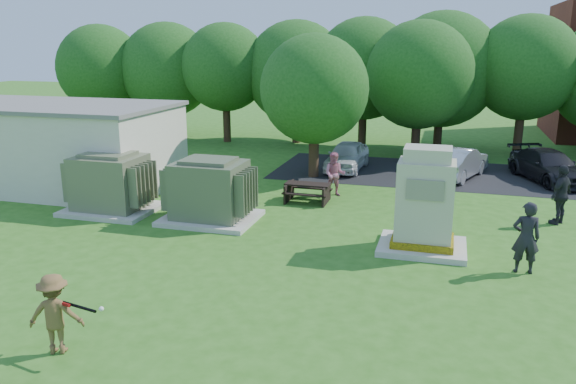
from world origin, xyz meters
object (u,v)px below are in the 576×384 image
(transformer_right, at_px, (210,192))
(generator_cabinet, at_px, (425,206))
(picnic_table, at_px, (308,190))
(person_at_picnic, at_px, (335,174))
(car_dark, at_px, (548,166))
(batter, at_px, (55,314))
(person_walking_right, at_px, (561,195))
(car_white, at_px, (347,156))
(transformer_left, at_px, (110,184))
(car_silver_a, at_px, (458,162))
(person_by_generator, at_px, (526,238))

(transformer_right, bearing_deg, generator_cabinet, -6.97)
(picnic_table, xyz_separation_m, person_at_picnic, (0.78, 1.12, 0.40))
(car_dark, bearing_deg, person_at_picnic, -172.08)
(picnic_table, height_order, person_at_picnic, person_at_picnic)
(generator_cabinet, xyz_separation_m, batter, (-6.33, -7.47, -0.50))
(person_walking_right, distance_m, car_white, 10.01)
(person_at_picnic, relative_size, car_white, 0.44)
(person_walking_right, bearing_deg, transformer_left, -44.54)
(generator_cabinet, relative_size, car_silver_a, 0.72)
(car_silver_a, relative_size, car_dark, 0.92)
(batter, xyz_separation_m, car_white, (2.43, 17.09, -0.14))
(person_by_generator, relative_size, car_white, 0.49)
(car_silver_a, bearing_deg, person_by_generator, 118.31)
(person_by_generator, distance_m, car_dark, 10.95)
(transformer_right, distance_m, generator_cabinet, 6.91)
(car_silver_a, bearing_deg, batter, 86.20)
(transformer_right, xyz_separation_m, person_at_picnic, (3.31, 4.14, -0.13))
(transformer_right, bearing_deg, car_silver_a, 47.44)
(batter, distance_m, car_dark, 20.45)
(car_silver_a, bearing_deg, generator_cabinet, 103.68)
(person_by_generator, height_order, car_dark, person_by_generator)
(generator_cabinet, xyz_separation_m, car_dark, (4.64, 9.78, -0.64))
(person_by_generator, bearing_deg, batter, 31.86)
(transformer_right, distance_m, person_by_generator, 9.58)
(person_walking_right, relative_size, car_white, 0.51)
(generator_cabinet, relative_size, car_dark, 0.66)
(picnic_table, distance_m, car_white, 5.78)
(person_by_generator, height_order, car_white, person_by_generator)
(person_at_picnic, distance_m, car_silver_a, 6.31)
(transformer_left, height_order, batter, transformer_left)
(generator_cabinet, height_order, car_silver_a, generator_cabinet)
(transformer_left, xyz_separation_m, generator_cabinet, (10.55, -0.84, 0.32))
(transformer_right, xyz_separation_m, person_walking_right, (10.95, 2.78, 0.00))
(transformer_left, bearing_deg, batter, -63.09)
(transformer_right, relative_size, car_white, 0.79)
(generator_cabinet, bearing_deg, transformer_right, 173.03)
(generator_cabinet, height_order, picnic_table, generator_cabinet)
(picnic_table, distance_m, person_walking_right, 8.44)
(person_at_picnic, relative_size, person_walking_right, 0.86)
(car_white, height_order, car_silver_a, car_silver_a)
(transformer_left, relative_size, car_dark, 0.68)
(transformer_right, relative_size, person_at_picnic, 1.79)
(person_at_picnic, xyz_separation_m, car_white, (-0.36, 4.64, -0.19))
(batter, distance_m, person_walking_right, 15.23)
(picnic_table, xyz_separation_m, batter, (-2.01, -11.34, 0.35))
(car_white, distance_m, car_dark, 8.55)
(car_white, bearing_deg, transformer_right, -105.67)
(generator_cabinet, relative_size, batter, 1.87)
(transformer_right, distance_m, car_silver_a, 11.60)
(person_by_generator, relative_size, person_walking_right, 0.97)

